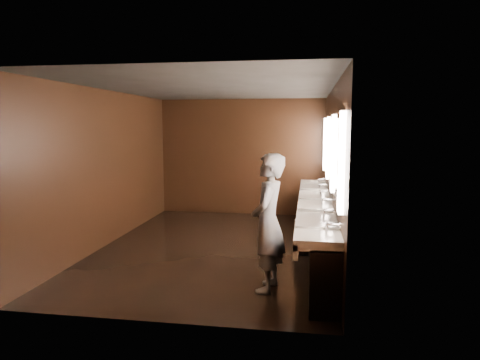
% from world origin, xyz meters
% --- Properties ---
extents(floor, '(6.00, 6.00, 0.00)m').
position_xyz_m(floor, '(0.00, 0.00, 0.00)').
color(floor, black).
rests_on(floor, ground).
extents(ceiling, '(4.00, 6.00, 0.02)m').
position_xyz_m(ceiling, '(0.00, 0.00, 2.80)').
color(ceiling, '#2D2D2B').
rests_on(ceiling, wall_back).
extents(wall_back, '(4.00, 0.02, 2.80)m').
position_xyz_m(wall_back, '(0.00, 3.00, 1.40)').
color(wall_back, black).
rests_on(wall_back, floor).
extents(wall_front, '(4.00, 0.02, 2.80)m').
position_xyz_m(wall_front, '(0.00, -3.00, 1.40)').
color(wall_front, black).
rests_on(wall_front, floor).
extents(wall_left, '(0.02, 6.00, 2.80)m').
position_xyz_m(wall_left, '(-2.00, 0.00, 1.40)').
color(wall_left, black).
rests_on(wall_left, floor).
extents(wall_right, '(0.02, 6.00, 2.80)m').
position_xyz_m(wall_right, '(2.00, 0.00, 1.40)').
color(wall_right, black).
rests_on(wall_right, floor).
extents(sink_counter, '(0.55, 5.40, 1.01)m').
position_xyz_m(sink_counter, '(1.79, 0.00, 0.50)').
color(sink_counter, black).
rests_on(sink_counter, floor).
extents(mirror_band, '(0.06, 5.03, 1.15)m').
position_xyz_m(mirror_band, '(1.98, -0.00, 1.75)').
color(mirror_band, '#FFE1CC').
rests_on(mirror_band, wall_right).
extents(person, '(0.51, 0.71, 1.81)m').
position_xyz_m(person, '(1.10, -1.85, 0.91)').
color(person, '#849DC5').
rests_on(person, floor).
extents(trash_bin, '(0.47, 0.47, 0.57)m').
position_xyz_m(trash_bin, '(1.58, -0.13, 0.29)').
color(trash_bin, black).
rests_on(trash_bin, floor).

